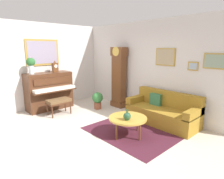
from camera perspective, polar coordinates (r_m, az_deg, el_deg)
name	(u,v)px	position (r m, az deg, el deg)	size (l,w,h in m)	color
ground_plane	(82,133)	(4.85, -9.04, -12.82)	(6.40, 6.00, 0.10)	beige
wall_left	(35,66)	(6.75, -21.90, 6.45)	(0.13, 4.90, 2.80)	silver
wall_back	(145,67)	(6.07, 9.83, 6.52)	(5.30, 0.13, 2.80)	silver
area_rug	(130,132)	(4.75, 5.46, -12.57)	(2.10, 1.50, 0.01)	#4C1E2D
piano	(49,91)	(6.63, -18.17, -0.36)	(0.87, 1.44, 1.21)	#4C2B19
piano_bench	(59,102)	(6.01, -15.57, -3.50)	(0.42, 0.70, 0.48)	#4C2B19
grandfather_clock	(119,79)	(6.50, 2.08, 3.17)	(0.52, 0.34, 2.03)	brown
couch	(163,112)	(5.37, 14.86, -6.39)	(1.90, 0.80, 0.84)	olive
coffee_table	(128,119)	(4.46, 4.72, -8.62)	(0.88, 0.88, 0.44)	gold
mantel_clock	(55,67)	(6.62, -16.60, 6.48)	(0.13, 0.18, 0.38)	brown
flower_vase	(31,64)	(6.31, -23.03, 7.06)	(0.26, 0.26, 0.58)	silver
green_jug	(127,116)	(4.27, 4.53, -7.91)	(0.17, 0.17, 0.24)	#234C33
potted_plant	(98,99)	(6.39, -4.32, -2.93)	(0.36, 0.36, 0.56)	#935138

